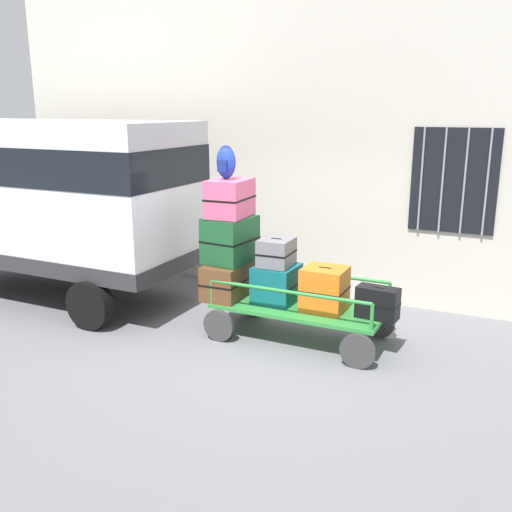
{
  "coord_description": "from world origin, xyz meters",
  "views": [
    {
      "loc": [
        2.99,
        -6.2,
        3.02
      ],
      "look_at": [
        -0.2,
        0.46,
        1.08
      ],
      "focal_mm": 39.82,
      "sensor_mm": 36.0,
      "label": 1
    }
  ],
  "objects": [
    {
      "name": "van",
      "position": [
        -3.78,
        0.52,
        1.73
      ],
      "size": [
        4.55,
        2.09,
        2.82
      ],
      "color": "silver",
      "rests_on": "ground"
    },
    {
      "name": "suitcase_midleft_middle",
      "position": [
        0.1,
        0.46,
        1.17
      ],
      "size": [
        0.44,
        0.5,
        0.37
      ],
      "color": "slate",
      "rests_on": "suitcase_midleft_bottom"
    },
    {
      "name": "ground_plane",
      "position": [
        0.0,
        0.0,
        0.0
      ],
      "size": [
        40.0,
        40.0,
        0.0
      ],
      "primitive_type": "plane",
      "color": "slate"
    },
    {
      "name": "suitcase_center_bottom",
      "position": [
        0.79,
        0.43,
        0.76
      ],
      "size": [
        0.55,
        0.51,
        0.57
      ],
      "color": "orange",
      "rests_on": "luggage_cart"
    },
    {
      "name": "suitcase_left_bottom",
      "position": [
        -0.6,
        0.42,
        0.72
      ],
      "size": [
        0.52,
        0.9,
        0.48
      ],
      "color": "brown",
      "rests_on": "luggage_cart"
    },
    {
      "name": "backpack",
      "position": [
        -0.65,
        0.46,
        2.32
      ],
      "size": [
        0.27,
        0.22,
        0.44
      ],
      "color": "navy",
      "rests_on": "suitcase_left_top"
    },
    {
      "name": "suitcase_left_middle",
      "position": [
        -0.6,
        0.46,
        1.27
      ],
      "size": [
        0.63,
        0.74,
        0.63
      ],
      "color": "#194C28",
      "rests_on": "suitcase_left_bottom"
    },
    {
      "name": "suitcase_midleft_bottom",
      "position": [
        0.1,
        0.48,
        0.73
      ],
      "size": [
        0.55,
        0.6,
        0.5
      ],
      "color": "#0F5960",
      "rests_on": "luggage_cart"
    },
    {
      "name": "suitcase_left_top",
      "position": [
        -0.6,
        0.46,
        1.84
      ],
      "size": [
        0.52,
        0.69,
        0.51
      ],
      "color": "#CC4C72",
      "rests_on": "suitcase_left_middle"
    },
    {
      "name": "building_wall",
      "position": [
        0.01,
        2.54,
        2.5
      ],
      "size": [
        12.0,
        0.38,
        5.0
      ],
      "color": "beige",
      "rests_on": "ground"
    },
    {
      "name": "luggage_cart",
      "position": [
        0.44,
        0.46,
        0.39
      ],
      "size": [
        2.32,
        1.1,
        0.48
      ],
      "color": "#2D8438",
      "rests_on": "ground"
    },
    {
      "name": "suitcase_midright_bottom",
      "position": [
        1.48,
        0.43,
        0.68
      ],
      "size": [
        0.54,
        0.3,
        0.41
      ],
      "color": "black",
      "rests_on": "luggage_cart"
    },
    {
      "name": "cart_railing",
      "position": [
        0.44,
        0.46,
        0.77
      ],
      "size": [
        2.2,
        0.96,
        0.34
      ],
      "color": "#2D8438",
      "rests_on": "luggage_cart"
    }
  ]
}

